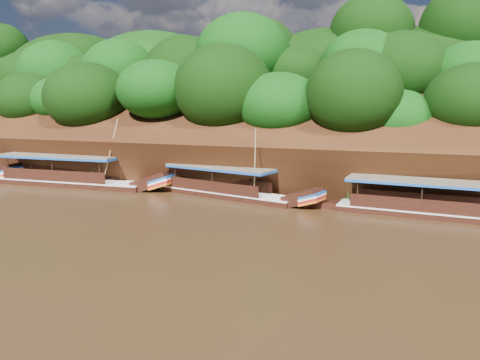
{
  "coord_description": "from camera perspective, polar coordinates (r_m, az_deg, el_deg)",
  "views": [
    {
      "loc": [
        11.8,
        -22.22,
        6.86
      ],
      "look_at": [
        0.83,
        7.0,
        1.59
      ],
      "focal_mm": 35.0,
      "sensor_mm": 36.0,
      "label": 1
    }
  ],
  "objects": [
    {
      "name": "boat_2",
      "position": [
        40.39,
        -19.11,
        0.1
      ],
      "size": [
        16.12,
        3.11,
        5.98
      ],
      "rotation": [
        0.0,
        0.0,
        0.05
      ],
      "color": "black",
      "rests_on": "ground"
    },
    {
      "name": "reeds",
      "position": [
        35.76,
        -4.87,
        -0.15
      ],
      "size": [
        50.33,
        2.4,
        1.89
      ],
      "color": "#236318",
      "rests_on": "ground"
    },
    {
      "name": "ground",
      "position": [
        26.08,
        -7.17,
        -5.74
      ],
      "size": [
        160.0,
        160.0,
        0.0
      ],
      "primitive_type": "plane",
      "color": "black",
      "rests_on": "ground"
    },
    {
      "name": "riverbank",
      "position": [
        46.74,
        5.83,
        3.43
      ],
      "size": [
        120.0,
        30.06,
        19.4
      ],
      "color": "black",
      "rests_on": "ground"
    },
    {
      "name": "boat_1",
      "position": [
        33.5,
        -0.67,
        -1.36
      ],
      "size": [
        12.81,
        4.61,
        5.49
      ],
      "rotation": [
        0.0,
        0.0,
        -0.23
      ],
      "color": "black",
      "rests_on": "ground"
    },
    {
      "name": "boat_0",
      "position": [
        30.33,
        23.93,
        -3.36
      ],
      "size": [
        13.61,
        2.89,
        5.41
      ],
      "rotation": [
        0.0,
        0.0,
        -0.07
      ],
      "color": "black",
      "rests_on": "ground"
    }
  ]
}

